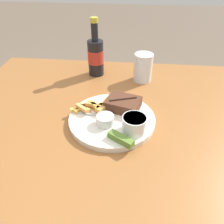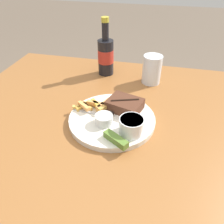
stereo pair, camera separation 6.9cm
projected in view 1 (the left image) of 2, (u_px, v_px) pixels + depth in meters
The scene contains 11 objects.
dining_table at pixel (112, 143), 0.77m from camera, with size 1.13×0.93×0.77m.
dinner_plate at pixel (112, 119), 0.70m from camera, with size 0.28×0.28×0.02m.
steak_portion at pixel (123, 104), 0.73m from camera, with size 0.13×0.11×0.04m.
fries_pile at pixel (91, 107), 0.72m from camera, with size 0.13×0.08×0.02m.
coleslaw_cup at pixel (134, 124), 0.63m from camera, with size 0.07×0.07×0.05m.
dipping_sauce_cup at pixel (105, 120), 0.66m from camera, with size 0.05×0.05×0.03m.
pickle_spear at pixel (121, 139), 0.60m from camera, with size 0.08×0.06×0.02m.
fork_utensil at pixel (90, 114), 0.71m from camera, with size 0.13×0.02×0.00m.
knife_utensil at pixel (112, 110), 0.72m from camera, with size 0.05×0.17×0.01m.
beer_bottle at pixel (96, 56), 0.93m from camera, with size 0.07×0.07×0.24m.
drinking_glass at pixel (143, 67), 0.90m from camera, with size 0.08×0.08×0.12m.
Camera 1 is at (0.06, -0.55, 1.22)m, focal length 35.00 mm.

